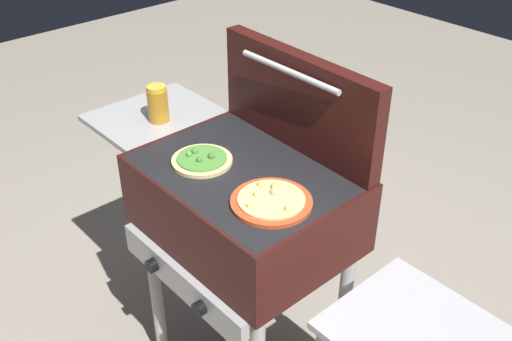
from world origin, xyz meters
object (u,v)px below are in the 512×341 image
object	(u,v)px
pizza_veggie	(202,160)
sauce_jar	(158,104)
pizza_cheese	(271,201)
grill	(241,207)

from	to	relation	value
pizza_veggie	sauce_jar	bearing A→B (deg)	169.83
pizza_cheese	sauce_jar	xyz separation A→B (m)	(-0.60, 0.04, 0.05)
grill	pizza_veggie	xyz separation A→B (m)	(-0.10, -0.07, 0.15)
pizza_cheese	pizza_veggie	bearing A→B (deg)	-177.60
grill	pizza_cheese	bearing A→B (deg)	-15.62
grill	pizza_veggie	world-z (taller)	pizza_veggie
grill	pizza_cheese	world-z (taller)	pizza_cheese
pizza_cheese	sauce_jar	world-z (taller)	sauce_jar
grill	pizza_cheese	xyz separation A→B (m)	(0.19, -0.05, 0.15)
pizza_veggie	pizza_cheese	size ratio (longest dim) A/B	0.82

